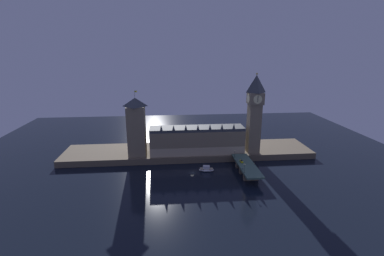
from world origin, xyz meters
The scene contains 13 objects.
ground_plane centered at (0.00, 0.00, 0.00)m, with size 400.00×400.00×0.00m, color black.
embankment centered at (0.00, 39.00, 2.69)m, with size 220.00×42.00×5.39m.
parliament_hall centered at (6.70, 29.68, 16.80)m, with size 80.63×18.73×27.41m.
clock_tower centered at (55.50, 26.59, 41.64)m, with size 12.52×12.63×68.61m.
victoria_tower centered at (-44.30, 28.80, 30.10)m, with size 14.89×14.89×55.18m.
bridge centered at (41.47, -5.00, 4.99)m, with size 12.72×46.00×7.23m.
car_northbound_lead centered at (38.67, 0.23, 7.91)m, with size 1.91×4.69×1.45m.
pedestrian_near_rail centered at (35.87, -13.88, 8.12)m, with size 0.38×0.38×1.70m.
pedestrian_mid_walk centered at (47.07, -6.07, 8.08)m, with size 0.38×0.38×1.62m.
pedestrian_far_rail centered at (35.87, 3.07, 8.06)m, with size 0.38×0.38×1.59m.
street_lamp_near centered at (35.47, -19.72, 11.63)m, with size 1.34×0.60×7.05m.
street_lamp_far centered at (35.47, 9.72, 11.40)m, with size 1.34×0.60×6.67m.
boat_upstream centered at (11.16, 1.25, 1.70)m, with size 12.18×6.28×4.66m.
Camera 1 is at (-18.34, -197.84, 91.80)m, focal length 26.00 mm.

